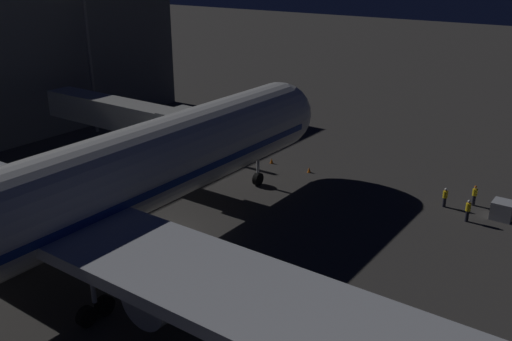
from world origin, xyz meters
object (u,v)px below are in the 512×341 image
airliner_at_gate (31,214)px  ground_crew_near_nose_gear (468,210)px  traffic_cone_nose_starboard (272,161)px  traffic_cone_nose_port (309,170)px  ground_crew_by_belt_loader (445,196)px  jet_bridge (133,118)px  baggage_container_mid_row (502,210)px  apron_floodlight_mast (89,52)px  ground_crew_under_port_wing (475,195)px

airliner_at_gate → ground_crew_near_nose_gear: (-17.82, -26.03, -4.79)m
traffic_cone_nose_starboard → traffic_cone_nose_port: bearing=180.0°
ground_crew_by_belt_loader → traffic_cone_nose_port: size_ratio=3.09×
ground_crew_near_nose_gear → ground_crew_by_belt_loader: 2.92m
jet_bridge → ground_crew_by_belt_loader: bearing=-158.1°
traffic_cone_nose_port → traffic_cone_nose_starboard: bearing=0.0°
baggage_container_mid_row → ground_crew_near_nose_gear: bearing=45.6°
airliner_at_gate → apron_floodlight_mast: bearing=-44.6°
airliner_at_gate → apron_floodlight_mast: size_ratio=3.69×
airliner_at_gate → baggage_container_mid_row: (-19.94, -28.19, -5.07)m
baggage_container_mid_row → traffic_cone_nose_starboard: (22.14, 0.12, -0.46)m
ground_crew_near_nose_gear → ground_crew_under_port_wing: 3.49m
baggage_container_mid_row → ground_crew_by_belt_loader: (4.47, 0.43, 0.20)m
apron_floodlight_mast → jet_bridge: bearing=153.1°
baggage_container_mid_row → traffic_cone_nose_port: baggage_container_mid_row is taller
ground_crew_by_belt_loader → traffic_cone_nose_starboard: (17.67, -0.31, -0.66)m
ground_crew_by_belt_loader → traffic_cone_nose_starboard: size_ratio=3.09×
baggage_container_mid_row → ground_crew_near_nose_gear: ground_crew_near_nose_gear is taller
traffic_cone_nose_starboard → baggage_container_mid_row: bearing=-179.7°
ground_crew_near_nose_gear → traffic_cone_nose_port: (15.62, -2.04, -0.75)m
ground_crew_under_port_wing → ground_crew_by_belt_loader: bearing=42.1°
jet_bridge → baggage_container_mid_row: 32.49m
ground_crew_near_nose_gear → ground_crew_under_port_wing: ground_crew_near_nose_gear is taller
airliner_at_gate → traffic_cone_nose_port: bearing=-94.5°
airliner_at_gate → apron_floodlight_mast: 35.99m
apron_floodlight_mast → traffic_cone_nose_port: size_ratio=29.22×
airliner_at_gate → traffic_cone_nose_starboard: airliner_at_gate is taller
ground_crew_under_port_wing → traffic_cone_nose_port: ground_crew_under_port_wing is taller
airliner_at_gate → ground_crew_by_belt_loader: size_ratio=34.93×
ground_crew_by_belt_loader → ground_crew_near_nose_gear: bearing=143.6°
airliner_at_gate → ground_crew_by_belt_loader: airliner_at_gate is taller
airliner_at_gate → ground_crew_near_nose_gear: airliner_at_gate is taller
apron_floodlight_mast → ground_crew_by_belt_loader: apron_floodlight_mast is taller
apron_floodlight_mast → ground_crew_by_belt_loader: bearing=-176.3°
ground_crew_by_belt_loader → ground_crew_under_port_wing: ground_crew_under_port_wing is taller
baggage_container_mid_row → traffic_cone_nose_starboard: bearing=0.3°
jet_bridge → traffic_cone_nose_starboard: (-8.07, -10.67, -5.64)m
airliner_at_gate → jet_bridge: bearing=-59.5°
ground_crew_near_nose_gear → traffic_cone_nose_starboard: bearing=-5.8°
apron_floodlight_mast → ground_crew_under_port_wing: bearing=-174.2°
traffic_cone_nose_starboard → ground_crew_by_belt_loader: bearing=179.0°
traffic_cone_nose_port → traffic_cone_nose_starboard: size_ratio=1.00×
jet_bridge → baggage_container_mid_row: jet_bridge is taller
ground_crew_under_port_wing → apron_floodlight_mast: bearing=5.8°
ground_crew_near_nose_gear → airliner_at_gate: bearing=55.6°
airliner_at_gate → ground_crew_by_belt_loader: (-15.47, -27.76, -4.88)m
ground_crew_under_port_wing → traffic_cone_nose_starboard: 19.64m
baggage_container_mid_row → ground_crew_under_port_wing: ground_crew_under_port_wing is taller
baggage_container_mid_row → ground_crew_under_port_wing: bearing=-27.0°
traffic_cone_nose_port → ground_crew_by_belt_loader: bearing=178.7°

